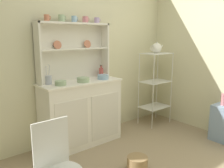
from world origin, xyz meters
The scene contains 18 objects.
wall_back centered at (0.00, 1.62, 1.25)m, with size 3.84×0.05×2.50m, color beige.
hutch_cabinet centered at (-0.20, 1.37, 0.46)m, with size 1.13×0.45×0.90m.
hutch_shelf_unit centered at (-0.20, 1.53, 1.34)m, with size 1.05×0.18×0.77m.
bakers_rack centered at (1.20, 1.25, 0.76)m, with size 0.49×0.34×1.22m.
wire_chair centered at (-1.12, 0.27, 0.52)m, with size 0.36×0.36×0.85m.
floor_basket centered at (-0.07, 0.40, 0.07)m, with size 0.24×0.24×0.15m, color #93754C.
cup_terracotta_0 centered at (-0.58, 1.49, 1.71)m, with size 0.08×0.07×0.08m.
cup_sage_1 centered at (-0.38, 1.49, 1.72)m, with size 0.10×0.08×0.09m.
cup_sky_2 centered at (-0.19, 1.49, 1.71)m, with size 0.08×0.07×0.08m.
cup_rose_3 centered at (-0.02, 1.49, 1.71)m, with size 0.09×0.08×0.09m.
cup_lilac_4 centered at (0.17, 1.49, 1.71)m, with size 0.09×0.07×0.08m.
bowl_mixing_large centered at (-0.53, 1.29, 0.93)m, with size 0.14×0.14×0.06m, color #9EB78E.
bowl_floral_medium centered at (-0.20, 1.29, 0.93)m, with size 0.16×0.16×0.06m, color #9EB78E.
bowl_cream_small centered at (0.13, 1.29, 0.93)m, with size 0.16×0.16×0.06m, color #8EB2D1.
jam_bottle centered at (0.21, 1.45, 0.97)m, with size 0.06×0.06×0.18m.
utensil_jar centered at (-0.62, 1.45, 0.96)m, with size 0.08×0.08×0.25m.
porcelain_teapot centered at (1.20, 1.25, 1.30)m, with size 0.25×0.16×0.19m.
flower_vase centered at (1.44, 0.18, 0.63)m, with size 0.07×0.07×0.32m.
Camera 1 is at (-1.86, -1.34, 1.51)m, focal length 38.12 mm.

